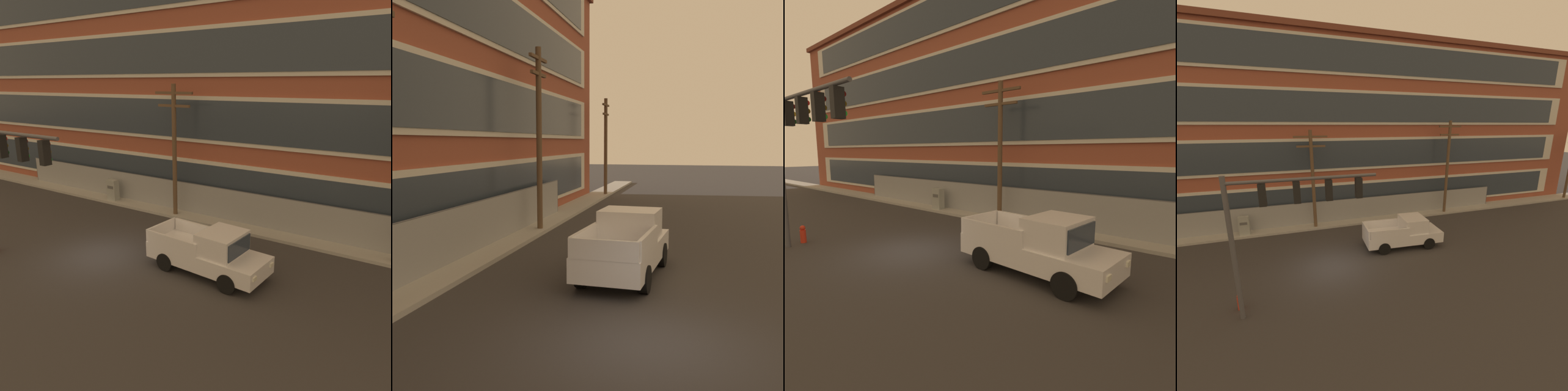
# 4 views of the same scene
# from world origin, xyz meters

# --- Properties ---
(ground_plane) EXTENTS (160.00, 160.00, 0.00)m
(ground_plane) POSITION_xyz_m (0.00, 0.00, 0.00)
(ground_plane) COLOR #333030
(sidewalk_building_side) EXTENTS (80.00, 1.76, 0.16)m
(sidewalk_building_side) POSITION_xyz_m (0.00, 6.84, 0.08)
(sidewalk_building_side) COLOR #9E9B93
(sidewalk_building_side) RESTS_ON ground
(brick_mill_building) EXTENTS (56.08, 9.13, 15.23)m
(brick_mill_building) POSITION_xyz_m (0.40, 11.99, 7.63)
(brick_mill_building) COLOR brown
(brick_mill_building) RESTS_ON ground
(chain_link_fence) EXTENTS (31.93, 0.06, 2.00)m
(chain_link_fence) POSITION_xyz_m (1.41, 7.17, 1.02)
(chain_link_fence) COLOR gray
(chain_link_fence) RESTS_ON ground
(pickup_truck_white) EXTENTS (5.40, 2.39, 2.02)m
(pickup_truck_white) POSITION_xyz_m (5.22, 1.30, 0.95)
(pickup_truck_white) COLOR silver
(pickup_truck_white) RESTS_ON ground
(utility_pole_near_corner) EXTENTS (2.50, 0.26, 7.77)m
(utility_pole_near_corner) POSITION_xyz_m (-0.21, 6.42, 4.33)
(utility_pole_near_corner) COLOR brown
(utility_pole_near_corner) RESTS_ON ground
(electrical_cabinet) EXTENTS (0.72, 0.49, 1.55)m
(electrical_cabinet) POSITION_xyz_m (-5.44, 6.48, 0.78)
(electrical_cabinet) COLOR #939993
(electrical_cabinet) RESTS_ON ground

